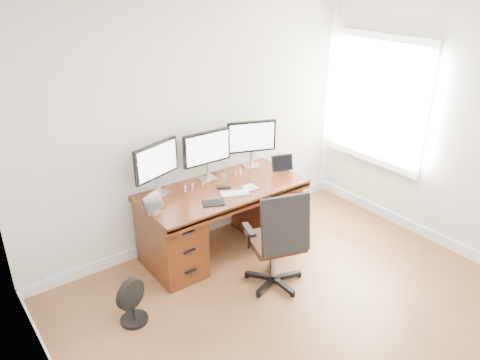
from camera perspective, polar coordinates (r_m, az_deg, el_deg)
ground at (r=4.09m, az=13.40°, el=-19.50°), size 4.50×4.50×0.00m
back_wall at (r=4.89m, az=-5.29°, el=7.23°), size 4.00×0.10×2.70m
desk at (r=4.94m, az=-2.29°, el=-4.50°), size 1.70×0.80×0.75m
office_chair at (r=4.45m, az=4.49°, el=-9.18°), size 0.68×0.68×1.02m
floor_fan at (r=4.21m, az=-12.99°, el=-14.35°), size 0.28×0.24×0.41m
monitor_left at (r=4.57m, az=-10.15°, el=2.13°), size 0.53×0.20×0.53m
monitor_center at (r=4.83m, az=-4.03°, el=3.73°), size 0.55×0.14×0.53m
monitor_right at (r=5.14m, az=1.41°, el=5.11°), size 0.53×0.23×0.53m
tablet_left at (r=4.33m, az=-10.50°, el=-2.89°), size 0.24×0.17×0.19m
tablet_right at (r=5.12m, az=5.23°, el=1.91°), size 0.25×0.15×0.19m
keyboard at (r=4.63m, az=-0.62°, el=-1.64°), size 0.30×0.22×0.01m
trackpad at (r=4.75m, az=1.25°, el=-0.92°), size 0.15×0.15×0.01m
drawing_tablet at (r=4.45m, az=-3.29°, el=-2.82°), size 0.25×0.21×0.01m
phone at (r=4.76m, az=-1.99°, el=-0.87°), size 0.15×0.12×0.01m
figurine_purple at (r=4.69m, az=-6.70°, el=-1.00°), size 0.03×0.03×0.07m
figurine_pink at (r=4.73m, az=-5.82°, el=-0.73°), size 0.03×0.03×0.07m
figurine_brown at (r=4.78m, az=-4.57°, el=-0.36°), size 0.03×0.03×0.07m
figurine_blue at (r=4.92m, az=-1.96°, el=0.42°), size 0.03×0.03×0.07m
figurine_orange at (r=4.99m, az=-0.61°, el=0.82°), size 0.03×0.03×0.07m
figurine_yellow at (r=5.03m, az=0.06°, el=1.02°), size 0.03×0.03×0.07m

